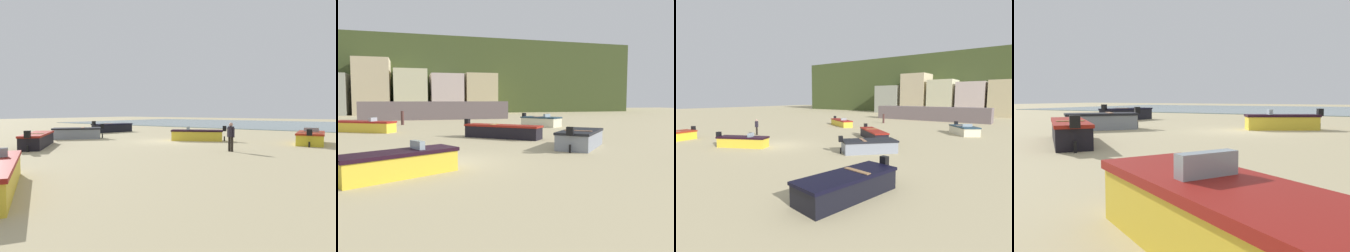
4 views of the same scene
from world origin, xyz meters
The scene contains 16 objects.
ground_plane centered at (0.00, 0.00, 0.00)m, with size 160.00×160.00×0.00m, color tan.
headland_hill centered at (0.00, 66.00, 7.24)m, with size 90.00×32.00×14.48m, color #3F4C26.
harbor_pier centered at (2.06, 30.00, 1.15)m, with size 18.40×2.40×2.29m, color #6C5E61.
townhouse_left centered at (-13.92, 47.19, 3.38)m, with size 6.15×6.38×6.75m, color #9EA091.
townhouse_centre_left centered at (-7.18, 47.27, 4.69)m, with size 5.68×6.53×9.39m, color #C7B590.
townhouse_centre centered at (-0.98, 47.27, 3.86)m, with size 5.44×6.54×7.73m, color beige.
townhouse_right centered at (5.14, 46.98, 3.53)m, with size 5.52×5.97×7.06m, color beige.
townhouse_far_right centered at (11.16, 46.87, 3.62)m, with size 5.57×5.75×7.24m, color #C9B88C.
boat_yellow_0 centered at (-4.67, 14.47, 0.43)m, with size 5.02×3.79×1.17m.
boat_yellow_2 centered at (-1.59, -1.97, 0.43)m, with size 4.04×2.84×1.14m.
boat_black_3 centered at (4.52, 7.50, 0.44)m, with size 4.64×4.36×1.18m.
boat_black_4 centered at (10.92, -5.11, 0.47)m, with size 2.23×4.71×1.24m.
boat_cream_5 centered at (10.55, 15.66, 0.47)m, with size 3.53×3.83×1.23m.
boat_grey_6 centered at (7.26, 2.32, 0.46)m, with size 3.81×3.95×1.21m.
mooring_post_near_water centered at (-1.93, 21.28, 0.69)m, with size 0.29×0.29×1.38m, color #482D2A.
beach_walker_foreground centered at (-6.38, 2.50, 0.95)m, with size 0.53×0.43×1.62m.
Camera 3 is at (16.63, -12.83, 3.85)m, focal length 27.40 mm.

